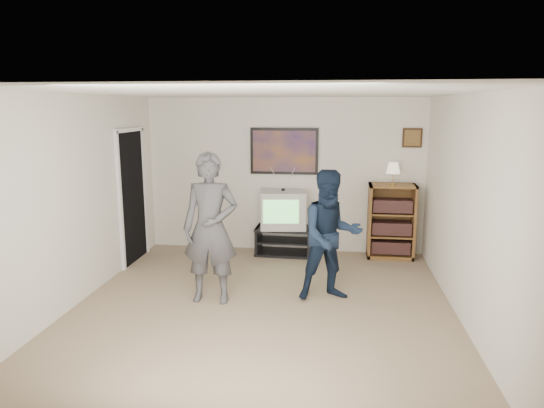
% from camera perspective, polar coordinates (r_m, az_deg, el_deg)
% --- Properties ---
extents(room_shell, '(4.51, 5.00, 2.51)m').
position_cam_1_polar(room_shell, '(5.82, -0.74, 0.43)').
color(room_shell, '#7D654F').
rests_on(room_shell, ground).
extents(media_stand, '(0.92, 0.54, 0.45)m').
position_cam_1_polar(media_stand, '(7.87, 1.42, -4.32)').
color(media_stand, black).
rests_on(media_stand, room_shell).
extents(crt_television, '(0.78, 0.68, 0.60)m').
position_cam_1_polar(crt_television, '(7.75, 1.30, -0.59)').
color(crt_television, '#ADAEA8').
rests_on(crt_television, media_stand).
extents(bookshelf, '(0.72, 0.41, 1.18)m').
position_cam_1_polar(bookshelf, '(7.85, 13.83, -1.97)').
color(bookshelf, brown).
rests_on(bookshelf, room_shell).
extents(table_lamp, '(0.22, 0.22, 0.34)m').
position_cam_1_polar(table_lamp, '(7.67, 14.05, 3.49)').
color(table_lamp, beige).
rests_on(table_lamp, bookshelf).
extents(person_tall, '(0.68, 0.46, 1.83)m').
position_cam_1_polar(person_tall, '(5.88, -7.25, -2.86)').
color(person_tall, '#3F3F42').
rests_on(person_tall, room_shell).
extents(person_short, '(0.93, 0.82, 1.62)m').
position_cam_1_polar(person_short, '(5.96, 6.92, -3.72)').
color(person_short, black).
rests_on(person_short, room_shell).
extents(controller_left, '(0.07, 0.12, 0.03)m').
position_cam_1_polar(controller_left, '(6.04, -6.97, 0.45)').
color(controller_left, white).
rests_on(controller_left, person_tall).
extents(controller_right, '(0.05, 0.12, 0.03)m').
position_cam_1_polar(controller_right, '(6.16, 6.50, -0.93)').
color(controller_right, white).
rests_on(controller_right, person_short).
extents(poster, '(1.10, 0.03, 0.75)m').
position_cam_1_polar(poster, '(7.86, 1.44, 6.23)').
color(poster, black).
rests_on(poster, room_shell).
extents(air_vent, '(0.28, 0.02, 0.14)m').
position_cam_1_polar(air_vent, '(7.92, -2.56, 8.43)').
color(air_vent, white).
rests_on(air_vent, room_shell).
extents(small_picture, '(0.30, 0.03, 0.30)m').
position_cam_1_polar(small_picture, '(7.89, 16.17, 7.48)').
color(small_picture, black).
rests_on(small_picture, room_shell).
extents(doorway, '(0.03, 0.85, 2.00)m').
position_cam_1_polar(doorway, '(7.67, -16.15, 0.75)').
color(doorway, black).
rests_on(doorway, room_shell).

